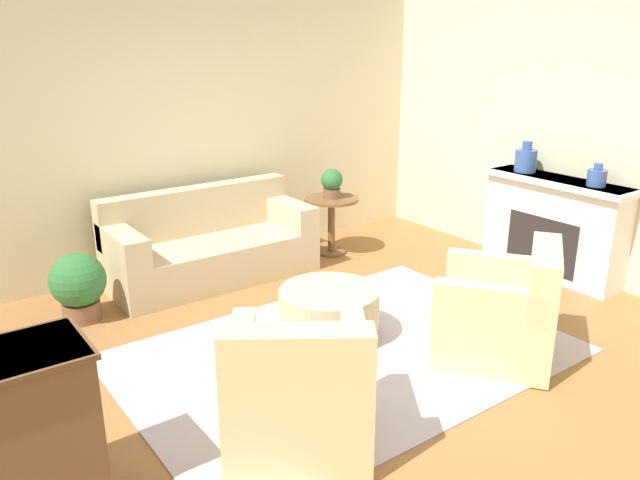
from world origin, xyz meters
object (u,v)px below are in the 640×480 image
ottoman_table (329,307)px  vase_mantel_near (526,160)px  armchair_right (502,314)px  vase_mantel_far (597,177)px  armchair_left (298,394)px  side_table (331,215)px  couch (210,247)px  potted_plant_on_side_table (332,183)px  potted_plant_floor (78,285)px

ottoman_table → vase_mantel_near: 2.80m
armchair_right → ottoman_table: armchair_right is taller
armchair_right → vase_mantel_far: bearing=13.2°
armchair_right → vase_mantel_far: size_ratio=5.33×
vase_mantel_near → armchair_left: bearing=-161.6°
side_table → couch: bearing=174.6°
couch → armchair_left: armchair_left is taller
potted_plant_on_side_table → vase_mantel_near: bearing=-45.7°
vase_mantel_near → potted_plant_floor: (-4.17, 1.32, -0.80)m
ottoman_table → armchair_right: bearing=-48.8°
armchair_right → potted_plant_on_side_table: (0.39, 2.64, 0.46)m
couch → side_table: bearing=-5.4°
vase_mantel_far → couch: bearing=140.2°
couch → potted_plant_on_side_table: size_ratio=6.28×
couch → armchair_right: 2.96m
ottoman_table → potted_plant_floor: (-1.51, 1.53, 0.05)m
vase_mantel_far → side_table: bearing=122.2°
couch → potted_plant_floor: 1.38m
couch → ottoman_table: couch is taller
armchair_right → vase_mantel_far: vase_mantel_far is taller
couch → armchair_left: 2.89m
potted_plant_on_side_table → potted_plant_floor: 2.82m
ottoman_table → side_table: 2.08m
ottoman_table → vase_mantel_near: vase_mantel_near is taller
potted_plant_on_side_table → potted_plant_floor: potted_plant_on_side_table is taller
armchair_right → potted_plant_floor: 3.47m
vase_mantel_far → armchair_right: bearing=-166.8°
side_table → potted_plant_floor: bearing=-177.7°
vase_mantel_near → vase_mantel_far: size_ratio=1.46×
armchair_right → potted_plant_floor: armchair_right is taller
side_table → vase_mantel_near: bearing=-45.7°
armchair_right → vase_mantel_near: bearing=34.0°
couch → side_table: size_ratio=3.17×
armchair_right → vase_mantel_far: 1.98m
couch → ottoman_table: bearing=-85.0°
couch → armchair_right: size_ratio=1.76×
vase_mantel_far → potted_plant_on_side_table: vase_mantel_far is taller
couch → potted_plant_floor: (-1.35, -0.25, 0.00)m
couch → vase_mantel_far: bearing=-39.8°
armchair_left → vase_mantel_far: size_ratio=5.33×
ottoman_table → potted_plant_on_side_table: potted_plant_on_side_table is taller
side_table → potted_plant_floor: (-2.77, -0.11, -0.12)m
couch → vase_mantel_near: vase_mantel_near is taller
armchair_left → potted_plant_floor: armchair_left is taller
vase_mantel_near → potted_plant_floor: size_ratio=0.52×
side_table → armchair_left: bearing=-130.3°
vase_mantel_near → potted_plant_on_side_table: bearing=134.3°
side_table → potted_plant_on_side_table: potted_plant_on_side_table is taller
vase_mantel_near → potted_plant_floor: bearing=162.5°
armchair_left → armchair_right: 1.85m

